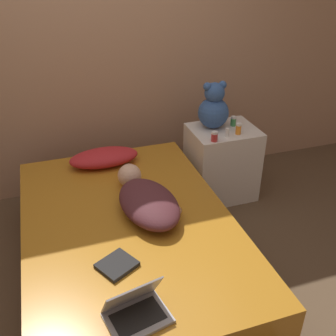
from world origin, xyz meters
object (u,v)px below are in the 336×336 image
at_px(person_lying, 147,199).
at_px(book, 117,265).
at_px(bottle_red, 214,136).
at_px(bottle_green, 233,121).
at_px(bottle_orange, 238,129).
at_px(bottle_white, 227,133).
at_px(pillow, 104,157).
at_px(teddy_bear, 214,108).
at_px(laptop, 136,309).

bearing_deg(person_lying, book, -129.11).
xyz_separation_m(bottle_red, book, (-0.98, -0.92, -0.20)).
relative_size(bottle_green, bottle_orange, 0.88).
height_order(bottle_white, bottle_red, bottle_red).
relative_size(bottle_green, book, 0.34).
distance_m(pillow, book, 1.15).
height_order(teddy_bear, bottle_orange, teddy_bear).
distance_m(pillow, bottle_orange, 1.10).
bearing_deg(book, bottle_orange, 39.01).
relative_size(pillow, bottle_white, 7.43).
bearing_deg(bottle_orange, laptop, -131.94).
distance_m(bottle_white, book, 1.48).
bearing_deg(pillow, bottle_red, -14.24).
relative_size(person_lying, bottle_red, 9.44).
bearing_deg(bottle_orange, teddy_bear, 126.24).
xyz_separation_m(laptop, teddy_bear, (1.06, 1.52, 0.30)).
relative_size(laptop, bottle_white, 4.50).
bearing_deg(bottle_green, pillow, -179.47).
bearing_deg(bottle_green, teddy_bear, 171.33).
distance_m(pillow, laptop, 1.49).
distance_m(bottle_red, bottle_orange, 0.24).
distance_m(teddy_bear, bottle_red, 0.30).
bearing_deg(bottle_red, bottle_orange, 13.98).
relative_size(laptop, bottle_orange, 3.42).
height_order(pillow, person_lying, person_lying).
xyz_separation_m(bottle_red, bottle_orange, (0.24, 0.06, 0.01)).
xyz_separation_m(teddy_bear, bottle_white, (0.03, -0.21, -0.13)).
bearing_deg(person_lying, bottle_white, 25.60).
distance_m(laptop, bottle_orange, 1.80).
relative_size(person_lying, bottle_green, 9.07).
height_order(teddy_bear, bottle_white, teddy_bear).
relative_size(person_lying, teddy_bear, 1.93).
bearing_deg(book, bottle_red, 43.41).
distance_m(bottle_white, bottle_green, 0.23).
distance_m(bottle_white, bottle_red, 0.13).
bearing_deg(person_lying, bottle_orange, 23.38).
bearing_deg(pillow, person_lying, -76.87).
distance_m(laptop, book, 0.35).
relative_size(person_lying, bottle_orange, 7.95).
xyz_separation_m(pillow, book, (-0.14, -1.14, -0.05)).
bearing_deg(pillow, bottle_white, -10.12).
bearing_deg(person_lying, pillow, 96.84).
distance_m(laptop, teddy_bear, 1.88).
bearing_deg(laptop, book, 80.87).
bearing_deg(teddy_bear, person_lying, -137.44).
xyz_separation_m(person_lying, bottle_orange, (0.92, 0.52, 0.15)).
distance_m(bottle_white, bottle_orange, 0.11).
height_order(person_lying, laptop, laptop).
xyz_separation_m(teddy_bear, bottle_green, (0.18, -0.03, -0.13)).
relative_size(bottle_red, bottle_green, 0.96).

